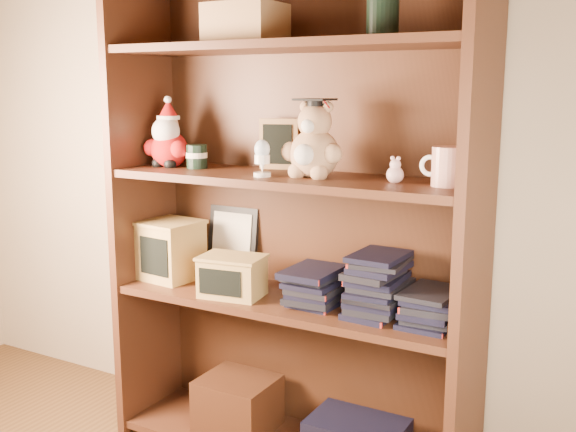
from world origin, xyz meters
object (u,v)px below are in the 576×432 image
object	(u,v)px
teacher_mug	(447,167)
bookcase	(295,226)
grad_teddy_bear	(313,147)
treats_box	(171,250)

from	to	relation	value
teacher_mug	bookcase	bearing A→B (deg)	174.22
grad_teddy_bear	teacher_mug	distance (m)	0.41
bookcase	teacher_mug	bearing A→B (deg)	-5.78
grad_teddy_bear	treats_box	world-z (taller)	grad_teddy_bear
grad_teddy_bear	treats_box	xyz separation A→B (m)	(-0.57, 0.01, -0.39)
bookcase	treats_box	xyz separation A→B (m)	(-0.47, -0.05, -0.12)
grad_teddy_bear	teacher_mug	xyz separation A→B (m)	(0.41, 0.01, -0.04)
grad_teddy_bear	treats_box	bearing A→B (deg)	179.35
bookcase	teacher_mug	distance (m)	0.55
bookcase	teacher_mug	xyz separation A→B (m)	(0.50, -0.05, 0.23)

